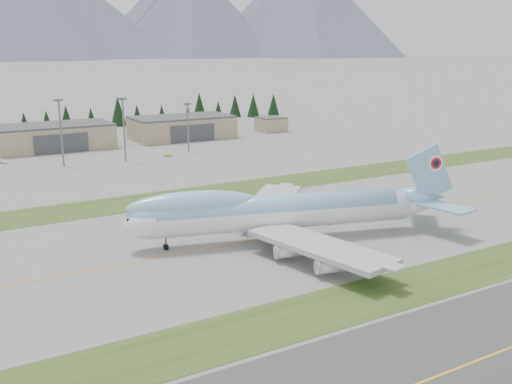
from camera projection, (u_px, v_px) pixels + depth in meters
ground at (252, 240)px, 132.55m from camera, size 7000.00×7000.00×0.00m
grass_strip_near at (358, 301)px, 100.59m from camera, size 400.00×14.00×0.08m
grass_strip_far at (178, 197)px, 170.39m from camera, size 400.00×18.00×0.08m
asphalt_taxiway at (468, 365)px, 80.40m from camera, size 400.00×32.00×0.04m
taxiway_line_main at (252, 240)px, 132.55m from camera, size 400.00×0.40×0.02m
taxiway_line_near at (468, 365)px, 80.40m from camera, size 400.00×0.40×0.02m
boeing_747_freighter at (280, 211)px, 130.80m from camera, size 80.37×66.89×21.17m
hangar_center at (55, 136)px, 250.06m from camera, size 48.00×26.60×10.80m
hangar_right at (182, 127)px, 278.94m from camera, size 48.00×26.60×10.80m
control_shed at (271, 124)px, 301.80m from camera, size 14.00×12.00×7.60m
floodlight_masts at (39, 124)px, 206.94m from camera, size 126.01×10.53×24.97m
service_vehicle_a at (3, 164)px, 218.78m from camera, size 2.87×3.75×1.19m
service_vehicle_b at (168, 156)px, 233.68m from camera, size 3.57×1.39×1.16m
service_vehicle_c at (191, 141)px, 272.15m from camera, size 2.62×4.36×1.18m
conifer_belt at (72, 116)px, 311.80m from camera, size 272.06×15.11×16.91m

